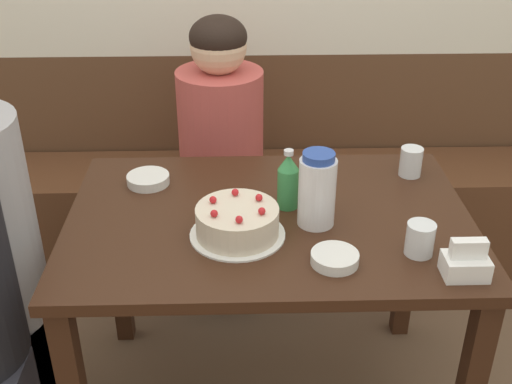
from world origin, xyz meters
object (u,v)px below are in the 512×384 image
Objects in this scene: soju_bottle at (288,181)px; bowl_rice_small at (148,179)px; birthday_cake at (237,222)px; bowl_soup_white at (335,258)px; napkin_holder at (466,263)px; bench_seat at (259,216)px; glass_water_tall at (411,162)px; person_grey_tee at (222,170)px; glass_tumbler_short at (420,239)px; water_pitcher at (317,190)px.

bowl_rice_small is at bearing 160.09° from soju_bottle.
bowl_soup_white is (0.25, -0.14, -0.03)m from birthday_cake.
bowl_rice_small is at bearing 139.83° from bowl_soup_white.
napkin_holder is (0.41, -0.35, -0.05)m from soju_bottle.
soju_bottle is 0.31m from bowl_soup_white.
soju_bottle is (0.06, -0.78, 0.59)m from bench_seat.
napkin_holder is 1.17× the size of glass_water_tall.
bowl_rice_small is 0.54m from person_grey_tee.
napkin_holder reaches higher than bench_seat.
birthday_cake is at bearing -133.90° from soju_bottle.
birthday_cake reaches higher than bowl_soup_white.
glass_tumbler_short reaches higher than bench_seat.
person_grey_tee is at bearing 146.17° from glass_water_tall.
person_grey_tee reaches higher than bench_seat.
glass_tumbler_short is (-0.08, -0.44, -0.00)m from glass_water_tall.
glass_tumbler_short is (-0.09, 0.10, 0.01)m from napkin_holder.
water_pitcher is 0.44m from glass_water_tall.
glass_water_tall is (0.33, 0.28, -0.06)m from water_pitcher.
glass_tumbler_short is at bearing 9.51° from bowl_soup_white.
napkin_holder is (0.34, -0.26, -0.07)m from water_pitcher.
bowl_soup_white is (-0.31, 0.06, -0.02)m from napkin_holder.
water_pitcher is at bearing -26.49° from bowl_rice_small.
glass_water_tall is at bearing -51.90° from bench_seat.
bench_seat is at bearing 139.53° from person_grey_tee.
soju_bottle is 0.45m from glass_water_tall.
bowl_rice_small is at bearing -177.61° from glass_water_tall.
glass_water_tall is at bearing 24.90° from soju_bottle.
soju_bottle reaches higher than napkin_holder.
birthday_cake is at bearing 151.08° from bowl_soup_white.
person_grey_tee is (0.22, 0.45, -0.20)m from bowl_rice_small.
glass_tumbler_short is at bearing -100.61° from glass_water_tall.
bench_seat is 13.58× the size of soju_bottle.
bowl_rice_small is at bearing 148.94° from napkin_holder.
person_grey_tee is at bearing 109.05° from bowl_soup_white.
person_grey_tee is at bearing -130.47° from bench_seat.
napkin_holder is (0.56, -0.20, -0.00)m from birthday_cake.
birthday_cake is at bearing 160.53° from napkin_holder.
bowl_rice_small is (-0.50, 0.25, -0.09)m from water_pitcher.
glass_water_tall reaches higher than glass_tumbler_short.
water_pitcher is (0.22, 0.06, 0.06)m from birthday_cake.
bench_seat is 0.98m from soju_bottle.
water_pitcher is 0.80m from person_grey_tee.
soju_bottle is 1.48× the size of bowl_soup_white.
birthday_cake is 2.79× the size of glass_water_tall.
bowl_rice_small is at bearing 151.58° from glass_tumbler_short.
water_pitcher is 2.33× the size of glass_water_tall.
bench_seat is 11.37× the size of water_pitcher.
bowl_soup_white is 1.39× the size of glass_tumbler_short.
bench_seat is at bearing 94.08° from soju_bottle.
water_pitcher reaches higher than bench_seat.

